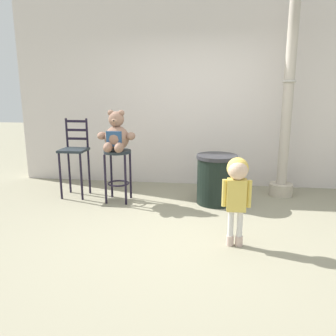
# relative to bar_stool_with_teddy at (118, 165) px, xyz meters

# --- Properties ---
(ground_plane) EXTENTS (24.00, 24.00, 0.00)m
(ground_plane) POSITION_rel_bar_stool_with_teddy_xyz_m (1.06, -1.02, -0.53)
(ground_plane) COLOR gray
(building_wall) EXTENTS (6.12, 0.30, 3.43)m
(building_wall) POSITION_rel_bar_stool_with_teddy_xyz_m (1.06, 1.20, 1.18)
(building_wall) COLOR beige
(building_wall) RESTS_ON ground_plane
(bar_stool_with_teddy) EXTENTS (0.39, 0.39, 0.75)m
(bar_stool_with_teddy) POSITION_rel_bar_stool_with_teddy_xyz_m (0.00, 0.00, 0.00)
(bar_stool_with_teddy) COLOR #20282E
(bar_stool_with_teddy) RESTS_ON ground_plane
(teddy_bear) EXTENTS (0.54, 0.48, 0.56)m
(teddy_bear) POSITION_rel_bar_stool_with_teddy_xyz_m (-0.00, -0.03, 0.42)
(teddy_bear) COLOR #8C6754
(teddy_bear) RESTS_ON bar_stool_with_teddy
(child_walking) EXTENTS (0.29, 0.23, 0.93)m
(child_walking) POSITION_rel_bar_stool_with_teddy_xyz_m (1.59, -1.25, 0.14)
(child_walking) COLOR #C8ABA0
(child_walking) RESTS_ON ground_plane
(trash_bin) EXTENTS (0.57, 0.57, 0.70)m
(trash_bin) POSITION_rel_bar_stool_with_teddy_xyz_m (1.40, 0.08, -0.18)
(trash_bin) COLOR black
(trash_bin) RESTS_ON ground_plane
(lamppost) EXTENTS (0.35, 0.35, 2.94)m
(lamppost) POSITION_rel_bar_stool_with_teddy_xyz_m (2.39, 0.59, 0.64)
(lamppost) COLOR #B5A994
(lamppost) RESTS_ON ground_plane
(bar_chair_empty) EXTENTS (0.38, 0.38, 1.16)m
(bar_chair_empty) POSITION_rel_bar_stool_with_teddy_xyz_m (-0.71, 0.16, 0.11)
(bar_chair_empty) COLOR #20282E
(bar_chair_empty) RESTS_ON ground_plane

